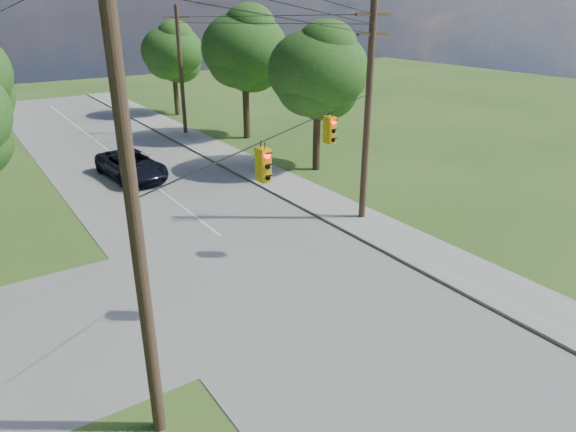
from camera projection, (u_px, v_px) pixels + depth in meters
ground at (314, 370)px, 15.16m from camera, size 140.00×140.00×0.00m
main_road at (279, 281)px, 20.03m from camera, size 10.00×100.00×0.03m
sidewalk_east at (402, 239)px, 23.46m from camera, size 2.60×100.00×0.12m
pole_sw at (132, 199)px, 10.73m from camera, size 2.00×0.32×12.00m
pole_ne at (368, 110)px, 23.80m from camera, size 2.00×0.32×10.50m
pole_north_e at (181, 70)px, 40.82m from camera, size 2.00×0.32×10.00m
power_lines at (182, 26)px, 21.30m from camera, size 13.93×29.62×4.93m
traffic_signals at (300, 145)px, 17.78m from camera, size 4.91×3.27×1.05m
tree_e_near at (318, 71)px, 31.24m from camera, size 6.20×6.20×8.81m
tree_e_mid at (244, 48)px, 38.92m from camera, size 6.60×6.60×9.64m
tree_e_far at (172, 51)px, 48.00m from camera, size 5.80×5.80×8.32m
car_main_north at (131, 165)px, 31.55m from camera, size 3.29×6.19×1.66m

